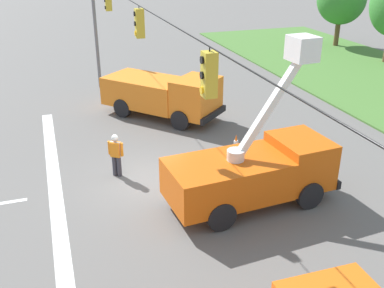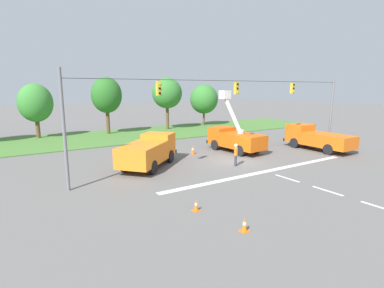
{
  "view_description": "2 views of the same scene",
  "coord_description": "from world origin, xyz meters",
  "px_view_note": "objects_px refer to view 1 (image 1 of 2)",
  "views": [
    {
      "loc": [
        15.17,
        -3.21,
        8.55
      ],
      "look_at": [
        0.44,
        1.71,
        1.51
      ],
      "focal_mm": 42.0,
      "sensor_mm": 36.0,
      "label": 1
    },
    {
      "loc": [
        -16.01,
        -18.43,
        6.06
      ],
      "look_at": [
        -2.12,
        3.25,
        1.21
      ],
      "focal_mm": 28.0,
      "sensor_mm": 36.0,
      "label": 2
    }
  ],
  "objects_px": {
    "utility_truck_support_far": "(163,94)",
    "traffic_cone_foreground_left": "(236,143)",
    "road_worker": "(116,153)",
    "utility_truck_bucket_lift": "(255,169)"
  },
  "relations": [
    {
      "from": "utility_truck_support_far",
      "to": "traffic_cone_foreground_left",
      "type": "bearing_deg",
      "value": 19.56
    },
    {
      "from": "utility_truck_support_far",
      "to": "road_worker",
      "type": "xyz_separation_m",
      "value": [
        5.82,
        -3.49,
        -0.26
      ]
    },
    {
      "from": "utility_truck_support_far",
      "to": "traffic_cone_foreground_left",
      "type": "distance_m",
      "value": 5.66
    },
    {
      "from": "utility_truck_support_far",
      "to": "traffic_cone_foreground_left",
      "type": "relative_size",
      "value": 7.68
    },
    {
      "from": "utility_truck_support_far",
      "to": "road_worker",
      "type": "relative_size",
      "value": 3.59
    },
    {
      "from": "utility_truck_bucket_lift",
      "to": "utility_truck_support_far",
      "type": "bearing_deg",
      "value": -175.32
    },
    {
      "from": "road_worker",
      "to": "traffic_cone_foreground_left",
      "type": "height_order",
      "value": "road_worker"
    },
    {
      "from": "utility_truck_support_far",
      "to": "road_worker",
      "type": "bearing_deg",
      "value": -30.96
    },
    {
      "from": "utility_truck_bucket_lift",
      "to": "road_worker",
      "type": "bearing_deg",
      "value": -129.71
    },
    {
      "from": "utility_truck_support_far",
      "to": "utility_truck_bucket_lift",
      "type": "bearing_deg",
      "value": 4.68
    }
  ]
}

